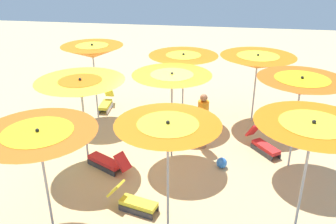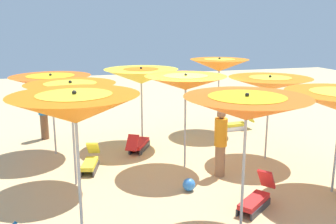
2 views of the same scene
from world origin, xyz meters
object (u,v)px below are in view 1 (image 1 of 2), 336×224
(beach_umbrella_1, at_px, (81,89))
(lounger_5, at_px, (263,145))
(beachgoer_0, at_px, (203,120))
(beach_umbrella_2, at_px, (39,140))
(beach_umbrella_6, at_px, (257,62))
(lounger_2, at_px, (135,202))
(beach_umbrella_8, at_px, (312,135))
(beach_ball, at_px, (222,163))
(beach_umbrella_7, at_px, (301,86))
(beach_umbrella_5, at_px, (168,133))
(beach_umbrella_0, at_px, (93,52))
(beach_umbrella_4, at_px, (172,81))
(lounger_1, at_px, (108,162))
(lounger_0, at_px, (106,103))
(lounger_3, at_px, (276,114))
(beach_umbrella_3, at_px, (183,60))

(beach_umbrella_1, height_order, lounger_5, beach_umbrella_1)
(beach_umbrella_1, height_order, beachgoer_0, beach_umbrella_1)
(beach_umbrella_2, xyz_separation_m, beach_umbrella_6, (4.19, 5.73, -0.02))
(beach_umbrella_6, xyz_separation_m, lounger_2, (-2.72, -4.90, -1.79))
(beach_umbrella_6, distance_m, beach_umbrella_8, 5.32)
(beach_umbrella_1, relative_size, lounger_2, 2.01)
(beach_ball, bearing_deg, beach_umbrella_7, 11.89)
(beach_umbrella_5, xyz_separation_m, lounger_5, (2.14, 3.33, -1.91))
(beachgoer_0, distance_m, beach_ball, 1.33)
(beach_umbrella_7, distance_m, beachgoer_0, 2.73)
(beach_umbrella_0, distance_m, beach_umbrella_5, 5.75)
(beach_umbrella_4, height_order, lounger_1, beach_umbrella_4)
(beachgoer_0, bearing_deg, lounger_0, -159.28)
(beach_umbrella_8, height_order, lounger_3, beach_umbrella_8)
(beach_umbrella_2, height_order, lounger_0, beach_umbrella_2)
(beach_umbrella_4, relative_size, lounger_0, 2.07)
(beach_umbrella_2, bearing_deg, beach_umbrella_8, 5.29)
(beach_umbrella_0, relative_size, beach_umbrella_1, 1.06)
(beach_umbrella_0, distance_m, lounger_0, 2.13)
(beach_umbrella_7, relative_size, lounger_5, 2.18)
(beach_umbrella_6, bearing_deg, lounger_2, -119.03)
(lounger_0, distance_m, lounger_1, 3.89)
(beachgoer_0, xyz_separation_m, beach_ball, (0.58, -0.98, -0.70))
(beach_umbrella_8, relative_size, lounger_5, 2.29)
(lounger_0, xyz_separation_m, beach_ball, (4.09, -3.19, -0.08))
(beach_umbrella_0, height_order, beach_umbrella_2, beach_umbrella_0)
(beach_umbrella_4, xyz_separation_m, beach_umbrella_7, (3.06, -0.00, 0.03))
(beach_umbrella_8, relative_size, beachgoer_0, 1.59)
(beach_umbrella_1, bearing_deg, lounger_0, 100.14)
(lounger_5, bearing_deg, beachgoer_0, -125.67)
(beach_umbrella_4, xyz_separation_m, beach_ball, (1.35, -0.36, -2.01))
(beach_umbrella_2, xyz_separation_m, lounger_5, (4.40, 3.77, -1.80))
(lounger_0, distance_m, lounger_5, 5.65)
(beach_umbrella_4, xyz_separation_m, beachgoer_0, (0.77, 0.61, -1.32))
(beach_umbrella_7, relative_size, lounger_2, 2.10)
(beach_umbrella_4, height_order, lounger_5, beach_umbrella_4)
(beach_umbrella_7, xyz_separation_m, beach_umbrella_8, (-0.30, -2.70, 0.10))
(lounger_3, height_order, lounger_5, lounger_5)
(beach_umbrella_1, height_order, lounger_0, beach_umbrella_1)
(beach_umbrella_4, relative_size, beach_umbrella_5, 1.01)
(beach_umbrella_1, relative_size, beach_umbrella_6, 1.02)
(beach_umbrella_0, bearing_deg, beach_umbrella_2, -80.60)
(lounger_1, bearing_deg, beach_umbrella_1, 7.60)
(beach_umbrella_7, distance_m, beach_ball, 2.69)
(beach_umbrella_2, relative_size, beach_ball, 8.13)
(beach_umbrella_3, distance_m, beachgoer_0, 2.19)
(beach_umbrella_7, bearing_deg, lounger_0, 154.03)
(lounger_1, relative_size, lounger_2, 1.13)
(beach_umbrella_2, relative_size, lounger_1, 1.72)
(beach_umbrella_5, relative_size, beach_umbrella_8, 0.92)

